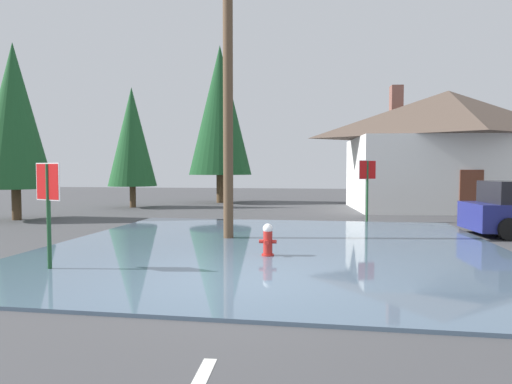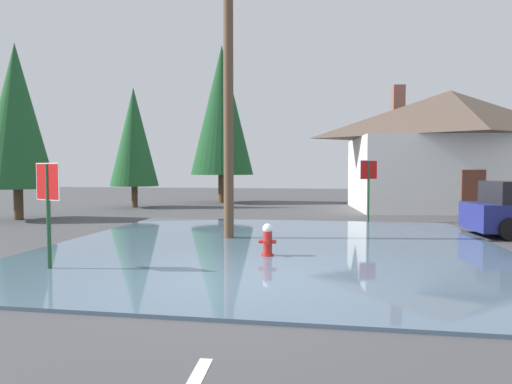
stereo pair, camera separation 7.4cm
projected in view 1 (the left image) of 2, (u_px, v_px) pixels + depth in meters
ground_plane at (244, 284)px, 7.81m from camera, size 80.00×80.00×0.10m
flood_puddle at (274, 246)px, 11.27m from camera, size 11.32×11.33×0.06m
lane_stop_bar at (185, 316)px, 5.96m from camera, size 3.62×0.35×0.01m
stop_sign_near at (48, 195)px, 8.50m from camera, size 0.68×0.30×2.12m
fire_hydrant at (268, 241)px, 9.87m from camera, size 0.39×0.34×0.78m
utility_pole at (228, 94)px, 12.29m from camera, size 1.60×0.28×7.87m
stop_sign_far at (367, 178)px, 16.56m from camera, size 0.66×0.32×2.36m
house at (447, 148)px, 21.91m from camera, size 10.40×7.19×6.39m
pine_tree_tall_left at (14, 116)px, 17.30m from camera, size 2.80×2.80×7.00m
pine_tree_mid_left at (132, 137)px, 23.21m from camera, size 2.54×2.54×6.35m
pine_tree_short_left at (220, 111)px, 26.52m from camera, size 3.80×3.80×9.50m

